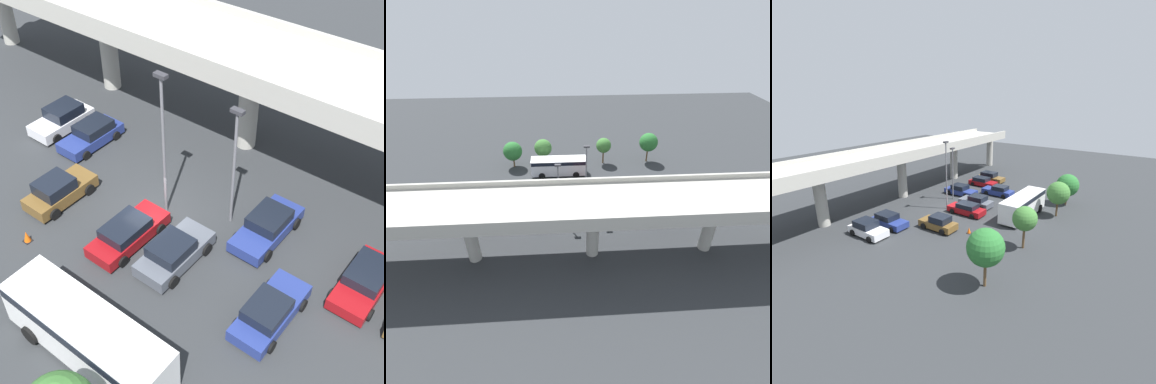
% 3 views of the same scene
% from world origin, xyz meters
% --- Properties ---
extents(ground_plane, '(105.71, 105.71, 0.00)m').
position_xyz_m(ground_plane, '(0.00, 0.00, 0.00)').
color(ground_plane, '#2D3033').
extents(highway_overpass, '(50.63, 6.99, 7.39)m').
position_xyz_m(highway_overpass, '(0.00, 9.31, 5.96)').
color(highway_overpass, '#ADAAA0').
rests_on(highway_overpass, ground_plane).
extents(parked_car_0, '(2.25, 4.42, 1.67)m').
position_xyz_m(parked_car_0, '(-11.05, 3.12, 0.78)').
color(parked_car_0, silver).
rests_on(parked_car_0, ground_plane).
extents(parked_car_1, '(2.15, 4.45, 1.50)m').
position_xyz_m(parked_car_1, '(-8.16, 3.10, 0.70)').
color(parked_car_1, navy).
rests_on(parked_car_1, ground_plane).
extents(parked_car_2, '(2.13, 4.30, 1.66)m').
position_xyz_m(parked_car_2, '(-5.51, -2.07, 0.76)').
color(parked_car_2, brown).
rests_on(parked_car_2, ground_plane).
extents(parked_car_3, '(2.14, 4.80, 1.43)m').
position_xyz_m(parked_car_3, '(-0.06, -2.06, 0.68)').
color(parked_car_3, maroon).
rests_on(parked_car_3, ground_plane).
extents(parked_car_4, '(2.24, 4.48, 1.56)m').
position_xyz_m(parked_car_4, '(2.81, -1.65, 0.73)').
color(parked_car_4, '#515660').
rests_on(parked_car_4, ground_plane).
extents(parked_car_5, '(2.24, 4.83, 1.51)m').
position_xyz_m(parked_car_5, '(5.59, 2.96, 0.70)').
color(parked_car_5, navy).
rests_on(parked_car_5, ground_plane).
extents(parked_car_6, '(2.13, 4.62, 1.48)m').
position_xyz_m(parked_car_6, '(8.64, -1.76, 0.68)').
color(parked_car_6, navy).
rests_on(parked_car_6, ground_plane).
extents(parked_car_7, '(2.18, 4.48, 1.40)m').
position_xyz_m(parked_car_7, '(11.36, 2.72, 0.67)').
color(parked_car_7, maroon).
rests_on(parked_car_7, ground_plane).
extents(parked_car_8, '(2.19, 4.69, 1.62)m').
position_xyz_m(parked_car_8, '(14.22, 2.96, 0.76)').
color(parked_car_8, brown).
rests_on(parked_car_8, ground_plane).
extents(shuttle_bus, '(8.36, 2.70, 2.69)m').
position_xyz_m(shuttle_bus, '(3.31, -8.13, 1.61)').
color(shuttle_bus, white).
rests_on(shuttle_bus, ground_plane).
extents(lamp_post_near_aisle, '(0.70, 0.35, 7.40)m').
position_xyz_m(lamp_post_near_aisle, '(3.37, 2.69, 4.38)').
color(lamp_post_near_aisle, slate).
rests_on(lamp_post_near_aisle, ground_plane).
extents(lamp_post_mid_lot, '(0.70, 0.35, 8.85)m').
position_xyz_m(lamp_post_mid_lot, '(-0.03, 1.10, 5.13)').
color(lamp_post_mid_lot, slate).
rests_on(lamp_post_mid_lot, ground_plane).
extents(tree_front_left, '(2.99, 2.99, 4.90)m').
position_xyz_m(tree_front_left, '(-11.40, -11.70, 3.39)').
color(tree_front_left, brown).
rests_on(tree_front_left, ground_plane).
extents(tree_front_centre, '(2.41, 2.41, 4.33)m').
position_xyz_m(tree_front_centre, '(-4.02, -11.57, 3.11)').
color(tree_front_centre, brown).
rests_on(tree_front_centre, ground_plane).
extents(tree_front_right, '(2.78, 2.78, 4.40)m').
position_xyz_m(tree_front_right, '(5.74, -11.52, 3.00)').
color(tree_front_right, brown).
rests_on(tree_front_right, ground_plane).
extents(tree_front_far_right, '(2.99, 2.99, 4.23)m').
position_xyz_m(tree_front_far_right, '(10.54, -11.18, 2.73)').
color(tree_front_far_right, brown).
rests_on(tree_front_far_right, ground_plane).
extents(traffic_cone, '(0.44, 0.44, 0.70)m').
position_xyz_m(traffic_cone, '(-4.43, -5.42, 0.33)').
color(traffic_cone, black).
rests_on(traffic_cone, ground_plane).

